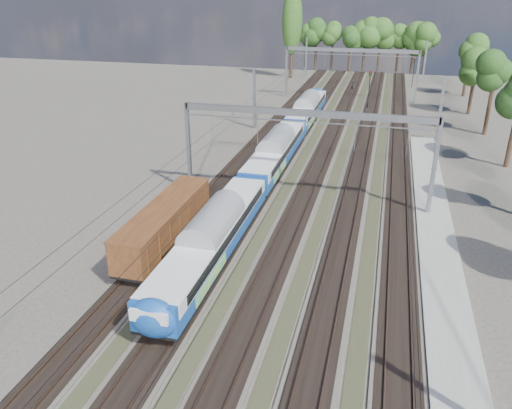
% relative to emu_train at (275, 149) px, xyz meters
% --- Properties ---
extents(track_bed, '(21.00, 130.00, 0.34)m').
position_rel_emu_train_xyz_m(track_bed, '(4.50, 7.23, -2.49)').
color(track_bed, '#47423A').
rests_on(track_bed, ground).
extents(platform, '(3.00, 70.00, 0.30)m').
position_rel_emu_train_xyz_m(platform, '(16.50, -17.77, -2.44)').
color(platform, gray).
rests_on(platform, ground).
extents(catenary, '(25.65, 130.00, 9.00)m').
position_rel_emu_train_xyz_m(catenary, '(4.83, 14.92, 3.81)').
color(catenary, gray).
rests_on(catenary, ground).
extents(tree_belt, '(38.97, 100.20, 11.97)m').
position_rel_emu_train_xyz_m(tree_belt, '(11.43, 55.13, 5.67)').
color(tree_belt, black).
rests_on(tree_belt, ground).
extents(poplar, '(4.40, 4.40, 19.04)m').
position_rel_emu_train_xyz_m(poplar, '(-10.00, 60.23, 9.30)').
color(poplar, black).
rests_on(poplar, ground).
extents(emu_train, '(3.01, 63.65, 4.40)m').
position_rel_emu_train_xyz_m(emu_train, '(0.00, 0.00, 0.00)').
color(emu_train, black).
rests_on(emu_train, ground).
extents(freight_boxcar, '(2.74, 13.24, 3.41)m').
position_rel_emu_train_xyz_m(freight_boxcar, '(-4.50, -19.30, -0.51)').
color(freight_boxcar, black).
rests_on(freight_boxcar, ground).
extents(worker, '(0.41, 0.61, 1.65)m').
position_rel_emu_train_xyz_m(worker, '(4.52, 49.48, -1.76)').
color(worker, black).
rests_on(worker, ground).
extents(signal_near, '(0.44, 0.40, 6.29)m').
position_rel_emu_train_xyz_m(signal_near, '(8.34, 33.57, 1.39)').
color(signal_near, black).
rests_on(signal_near, ground).
extents(signal_far, '(0.42, 0.39, 5.87)m').
position_rel_emu_train_xyz_m(signal_far, '(15.97, 55.65, 1.12)').
color(signal_far, black).
rests_on(signal_far, ground).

